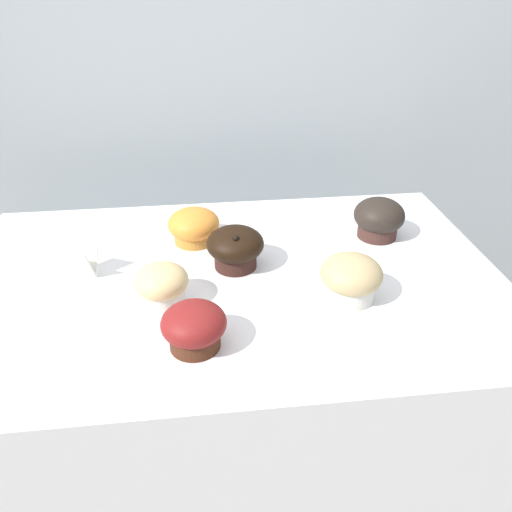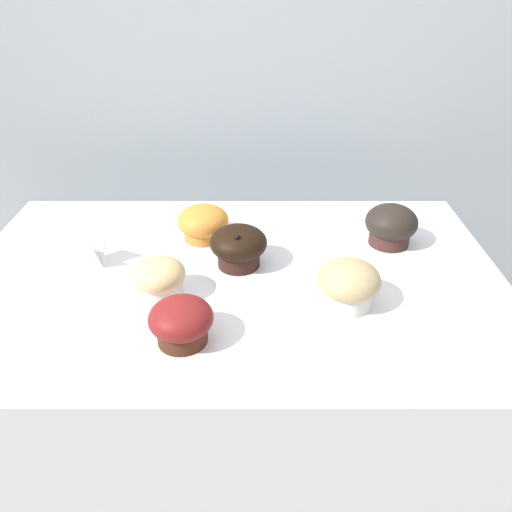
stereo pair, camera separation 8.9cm
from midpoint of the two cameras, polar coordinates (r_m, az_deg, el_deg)
The scene contains 9 objects.
wall_back at distance 1.48m, azimuth -6.34°, elevation 8.50°, with size 3.20×0.10×1.80m, color #A8B2B7.
display_counter at distance 1.25m, azimuth -4.48°, elevation -21.06°, with size 1.00×0.64×0.96m, color white.
muffin_front_center at distance 1.05m, azimuth 11.52°, elevation 4.18°, with size 0.10×0.10×0.08m.
muffin_back_left at distance 0.85m, azimuth -13.72°, elevation -3.33°, with size 0.09×0.09×0.07m.
muffin_back_right at distance 0.75m, azimuth -10.52°, elevation -8.08°, with size 0.10×0.10×0.07m.
muffin_front_left at distance 0.93m, azimuth -5.13°, elevation 0.92°, with size 0.11×0.11×0.08m.
muffin_front_right at distance 0.85m, azimuth 7.87°, elevation -2.57°, with size 0.11×0.11×0.08m.
muffin_back_center at distance 1.02m, azimuth -9.60°, elevation 3.30°, with size 0.10×0.10×0.07m.
price_card at distance 0.97m, azimuth -21.77°, elevation -0.58°, with size 0.06×0.06×0.06m.
Camera 1 is at (-0.04, -0.77, 1.46)m, focal length 35.00 mm.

